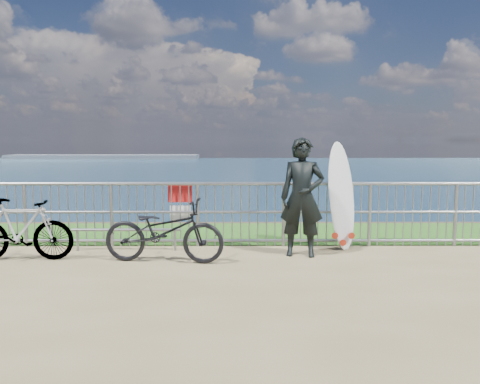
{
  "coord_description": "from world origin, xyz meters",
  "views": [
    {
      "loc": [
        0.22,
        -6.45,
        1.85
      ],
      "look_at": [
        0.24,
        1.2,
        1.0
      ],
      "focal_mm": 35.0,
      "sensor_mm": 36.0,
      "label": 1
    }
  ],
  "objects_px": {
    "surfboard": "(341,199)",
    "bicycle_near": "(164,231)",
    "surfer": "(302,197)",
    "bicycle_far": "(20,229)"
  },
  "relations": [
    {
      "from": "surfboard",
      "to": "bicycle_near",
      "type": "height_order",
      "value": "surfboard"
    },
    {
      "from": "surfer",
      "to": "surfboard",
      "type": "distance_m",
      "value": 0.91
    },
    {
      "from": "surfboard",
      "to": "bicycle_near",
      "type": "bearing_deg",
      "value": -162.45
    },
    {
      "from": "surfer",
      "to": "bicycle_near",
      "type": "height_order",
      "value": "surfer"
    },
    {
      "from": "surfboard",
      "to": "bicycle_near",
      "type": "distance_m",
      "value": 3.05
    },
    {
      "from": "surfer",
      "to": "surfboard",
      "type": "xyz_separation_m",
      "value": [
        0.74,
        0.52,
        -0.1
      ]
    },
    {
      "from": "bicycle_near",
      "to": "surfer",
      "type": "bearing_deg",
      "value": -72.65
    },
    {
      "from": "bicycle_near",
      "to": "bicycle_far",
      "type": "bearing_deg",
      "value": 94.13
    },
    {
      "from": "surfer",
      "to": "surfboard",
      "type": "relative_size",
      "value": 1.03
    },
    {
      "from": "surfer",
      "to": "surfboard",
      "type": "bearing_deg",
      "value": 44.6
    }
  ]
}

